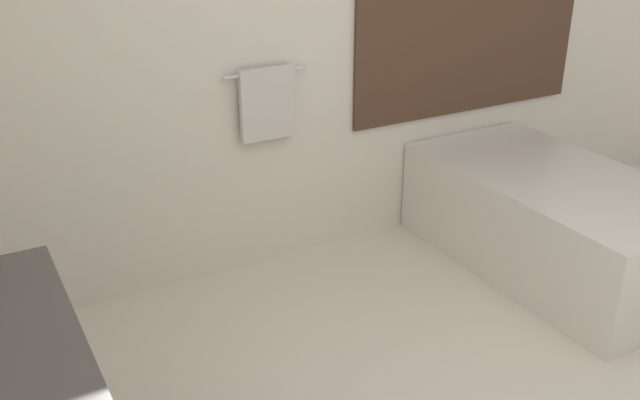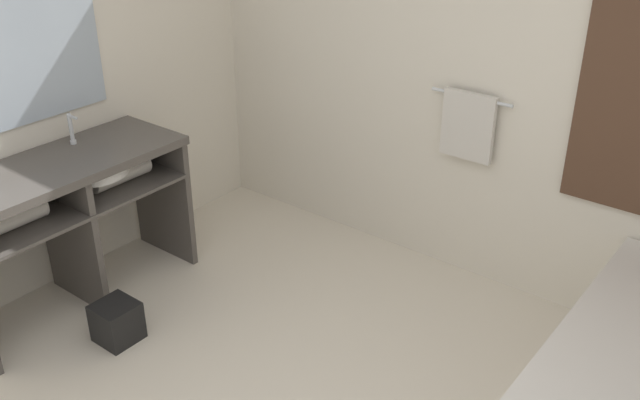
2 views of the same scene
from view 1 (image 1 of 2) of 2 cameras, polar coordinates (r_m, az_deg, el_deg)
wall_back_with_blinds at (r=4.04m, az=-0.37°, el=13.61°), size 7.40×0.13×2.70m
bathtub at (r=4.34m, az=18.15°, el=-1.20°), size 0.92×1.69×0.69m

